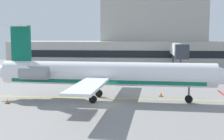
{
  "coord_description": "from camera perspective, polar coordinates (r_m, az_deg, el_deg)",
  "views": [
    {
      "loc": [
        4.3,
        -34.08,
        7.87
      ],
      "look_at": [
        -0.03,
        8.28,
        3.0
      ],
      "focal_mm": 49.52,
      "sensor_mm": 36.0,
      "label": 1
    }
  ],
  "objects": [
    {
      "name": "ground",
      "position": [
        35.25,
        -1.33,
        -6.46
      ],
      "size": [
        120.0,
        120.0,
        0.11
      ],
      "color": "gray"
    },
    {
      "name": "terminal_building",
      "position": [
        80.54,
        7.64,
        5.17
      ],
      "size": [
        73.58,
        12.22,
        17.98
      ],
      "color": "#B7B2A8",
      "rests_on": "ground"
    },
    {
      "name": "jet_bridge_west",
      "position": [
        64.59,
        11.97,
        3.65
      ],
      "size": [
        2.4,
        18.43,
        6.17
      ],
      "color": "silver",
      "rests_on": "ground"
    },
    {
      "name": "regional_jet",
      "position": [
        37.0,
        -1.81,
        -0.69
      ],
      "size": [
        31.19,
        23.27,
        9.08
      ],
      "color": "white",
      "rests_on": "ground"
    },
    {
      "name": "baggage_tug",
      "position": [
        60.81,
        -13.9,
        -0.1
      ],
      "size": [
        4.42,
        2.75,
        2.37
      ],
      "color": "silver",
      "rests_on": "ground"
    },
    {
      "name": "pushback_tractor",
      "position": [
        63.94,
        -10.17,
        0.25
      ],
      "size": [
        2.72,
        3.58,
        2.21
      ],
      "color": "#19389E",
      "rests_on": "ground"
    },
    {
      "name": "belt_loader",
      "position": [
        64.3,
        9.03,
        0.18
      ],
      "size": [
        3.69,
        3.24,
        1.86
      ],
      "color": "silver",
      "rests_on": "ground"
    },
    {
      "name": "safety_cone_alpha",
      "position": [
        40.24,
        9.04,
        -4.48
      ],
      "size": [
        0.47,
        0.47,
        0.55
      ],
      "color": "orange",
      "rests_on": "ground"
    },
    {
      "name": "safety_cone_bravo",
      "position": [
        37.65,
        -18.76,
        -5.51
      ],
      "size": [
        0.47,
        0.47,
        0.55
      ],
      "color": "orange",
      "rests_on": "ground"
    }
  ]
}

